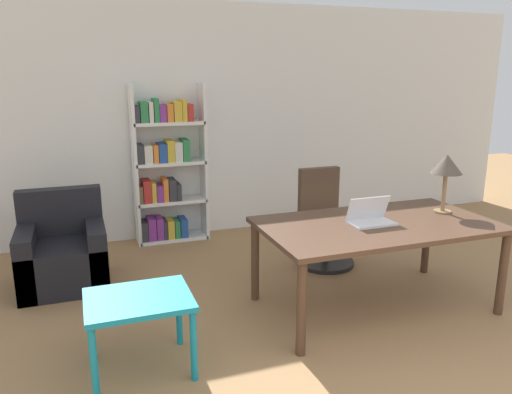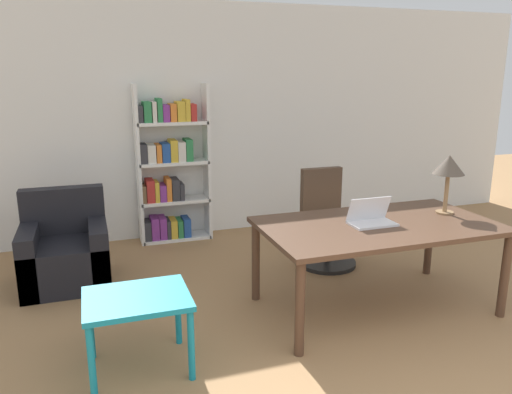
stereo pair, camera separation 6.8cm
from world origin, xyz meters
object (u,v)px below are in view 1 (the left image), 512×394
table_lamp (447,166)px  office_chair (323,224)px  armchair (63,255)px  side_table_blue (139,308)px  desk (377,231)px  laptop (370,218)px  bookshelf (165,171)px

table_lamp → office_chair: (-0.64, 0.97, -0.73)m
office_chair → armchair: size_ratio=1.14×
office_chair → side_table_blue: size_ratio=1.45×
desk → laptop: 0.14m
desk → table_lamp: size_ratio=3.75×
table_lamp → armchair: size_ratio=0.59×
side_table_blue → bookshelf: size_ratio=0.37×
desk → laptop: (-0.07, 0.00, 0.12)m
table_lamp → office_chair: bearing=123.4°
desk → office_chair: (0.06, 1.05, -0.26)m
laptop → armchair: 2.78m
desk → office_chair: office_chair is taller
office_chair → side_table_blue: (-2.01, -1.32, 0.04)m
armchair → bookshelf: bookshelf is taller
side_table_blue → desk: bearing=8.0°
laptop → bookshelf: (-1.24, 2.29, 0.04)m
armchair → office_chair: bearing=-7.3°
armchair → bookshelf: (1.12, 0.93, 0.54)m
desk → armchair: size_ratio=2.21×
table_lamp → armchair: bearing=157.7°
desk → armchair: armchair is taller
table_lamp → armchair: 3.50m
side_table_blue → bookshelf: 2.67m
table_lamp → side_table_blue: 2.76m
laptop → armchair: bearing=150.0°
laptop → bookshelf: bookshelf is taller
side_table_blue → armchair: size_ratio=0.78×
desk → armchair: (-2.44, 1.37, -0.38)m
bookshelf → armchair: bearing=-140.5°
table_lamp → office_chair: 1.38m
office_chair → bookshelf: (-1.38, 1.25, 0.42)m
side_table_blue → armchair: 1.72m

